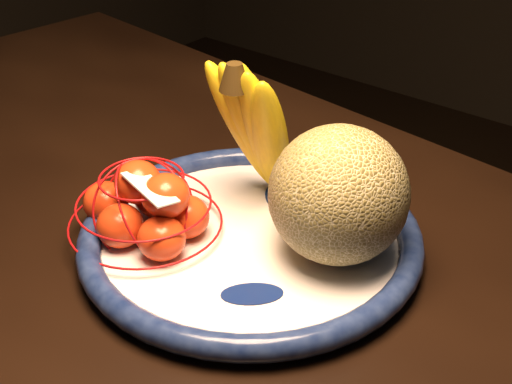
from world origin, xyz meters
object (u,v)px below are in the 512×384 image
Objects in this scene: dining_table at (146,324)px; banana_bunch at (259,125)px; mandarin_bag at (147,208)px; cantaloupe at (339,195)px; fruit_bowl at (250,238)px.

dining_table is 8.35× the size of banana_bunch.
mandarin_bag is (-0.05, -0.13, -0.07)m from banana_bunch.
cantaloupe is at bearing 29.13° from mandarin_bag.
fruit_bowl is 2.60× the size of cantaloupe.
dining_table is 0.16m from fruit_bowl.
mandarin_bag reaches higher than fruit_bowl.
dining_table is at bearing -139.63° from cantaloupe.
cantaloupe is at bearing 46.78° from dining_table.
banana_bunch is 0.96× the size of mandarin_bag.
fruit_bowl is 1.91× the size of banana_bunch.
dining_table is 4.37× the size of fruit_bowl.
cantaloupe is (0.16, 0.14, 0.17)m from dining_table.
cantaloupe reaches higher than dining_table.
dining_table is 7.99× the size of mandarin_bag.
cantaloupe is 0.14m from banana_bunch.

